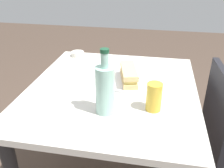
% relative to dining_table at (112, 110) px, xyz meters
% --- Properties ---
extents(dining_table, '(0.92, 0.82, 0.75)m').
position_rel_dining_table_xyz_m(dining_table, '(0.00, 0.00, 0.00)').
color(dining_table, beige).
rests_on(dining_table, ground).
extents(plate_near, '(0.24, 0.24, 0.01)m').
position_rel_dining_table_xyz_m(plate_near, '(-0.06, 0.07, 0.14)').
color(plate_near, white).
rests_on(plate_near, dining_table).
extents(baguette_sandwich_near, '(0.22, 0.12, 0.07)m').
position_rel_dining_table_xyz_m(baguette_sandwich_near, '(-0.06, 0.07, 0.18)').
color(baguette_sandwich_near, '#DBB77A').
rests_on(baguette_sandwich_near, plate_near).
extents(knife_near, '(0.16, 0.10, 0.01)m').
position_rel_dining_table_xyz_m(knife_near, '(-0.09, 0.12, 0.15)').
color(knife_near, silver).
rests_on(knife_near, plate_near).
extents(water_bottle, '(0.08, 0.08, 0.28)m').
position_rel_dining_table_xyz_m(water_bottle, '(0.22, 0.01, 0.24)').
color(water_bottle, '#99C6B7').
rests_on(water_bottle, dining_table).
extents(beer_glass, '(0.06, 0.06, 0.12)m').
position_rel_dining_table_xyz_m(beer_glass, '(0.16, 0.21, 0.19)').
color(beer_glass, gold).
rests_on(beer_glass, dining_table).
extents(olive_bowl, '(0.08, 0.08, 0.03)m').
position_rel_dining_table_xyz_m(olive_bowl, '(-0.39, -0.30, 0.15)').
color(olive_bowl, silver).
rests_on(olive_bowl, dining_table).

